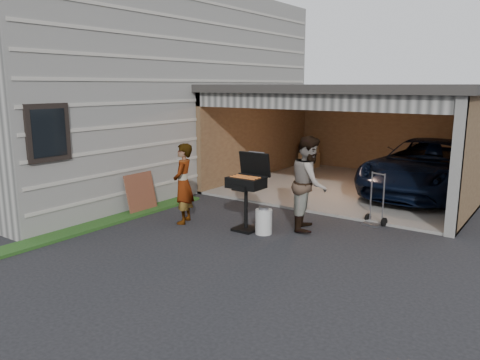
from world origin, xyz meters
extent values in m
plane|color=black|center=(0.00, 0.00, 0.00)|extent=(80.00, 80.00, 0.00)
cube|color=#474744|center=(-6.00, 4.00, 2.75)|extent=(7.00, 11.00, 5.50)
cube|color=#193814|center=(-2.25, -1.00, 0.03)|extent=(0.50, 8.00, 0.06)
cube|color=#605E59|center=(0.75, 6.50, 0.03)|extent=(6.50, 6.00, 0.06)
cube|color=#4A3422|center=(0.75, 9.43, 1.35)|extent=(6.50, 0.15, 2.70)
cube|color=#4A3422|center=(-2.42, 6.50, 1.35)|extent=(0.15, 6.00, 2.70)
cube|color=#2D2B28|center=(0.75, 6.50, 2.80)|extent=(6.80, 6.30, 0.20)
cube|color=#474744|center=(0.75, 3.58, 2.52)|extent=(6.50, 0.16, 0.36)
cube|color=beige|center=(0.75, 4.80, 2.62)|extent=(6.00, 2.40, 0.06)
cube|color=#474744|center=(3.90, 3.55, 1.35)|extent=(0.20, 0.18, 2.70)
cube|color=brown|center=(-1.80, 8.70, 0.31)|extent=(0.60, 0.50, 0.50)
cube|color=brown|center=(-1.80, 8.70, 0.79)|extent=(0.50, 0.45, 0.45)
cube|color=brown|center=(3.20, 8.60, 0.36)|extent=(0.55, 0.50, 0.60)
cube|color=#582E1E|center=(3.38, 9.20, 1.20)|extent=(0.24, 0.43, 2.20)
imported|color=black|center=(2.60, 6.90, 0.71)|extent=(2.66, 5.24, 1.42)
imported|color=silver|center=(-0.94, 1.25, 0.85)|extent=(0.63, 0.73, 1.70)
imported|color=#3D1D18|center=(1.42, 2.40, 0.95)|extent=(1.02, 1.13, 1.90)
cube|color=black|center=(0.44, 1.57, 0.03)|extent=(0.45, 0.45, 0.05)
cylinder|color=black|center=(0.44, 1.57, 0.48)|extent=(0.07, 0.07, 0.89)
cube|color=black|center=(0.44, 1.57, 0.99)|extent=(0.70, 0.49, 0.21)
cube|color=#59595B|center=(0.44, 1.57, 1.08)|extent=(0.64, 0.42, 0.02)
cube|color=black|center=(0.44, 1.88, 1.32)|extent=(0.70, 0.13, 0.49)
cylinder|color=beige|center=(0.85, 1.59, 0.25)|extent=(0.44, 0.44, 0.50)
cube|color=#582E1E|center=(-2.34, 1.33, 0.45)|extent=(0.23, 0.82, 0.90)
cube|color=slate|center=(2.40, 3.40, 0.02)|extent=(0.41, 0.32, 0.04)
cylinder|color=black|center=(2.24, 3.58, 0.09)|extent=(0.09, 0.19, 0.19)
cylinder|color=black|center=(2.63, 3.46, 0.09)|extent=(0.09, 0.19, 0.19)
cylinder|color=slate|center=(2.29, 3.56, 0.57)|extent=(0.03, 0.03, 1.08)
cylinder|color=slate|center=(2.58, 3.47, 0.57)|extent=(0.03, 0.03, 1.08)
cylinder|color=slate|center=(2.44, 3.52, 1.08)|extent=(0.30, 0.12, 0.03)
camera|label=1|loc=(5.60, -5.89, 2.89)|focal=35.00mm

